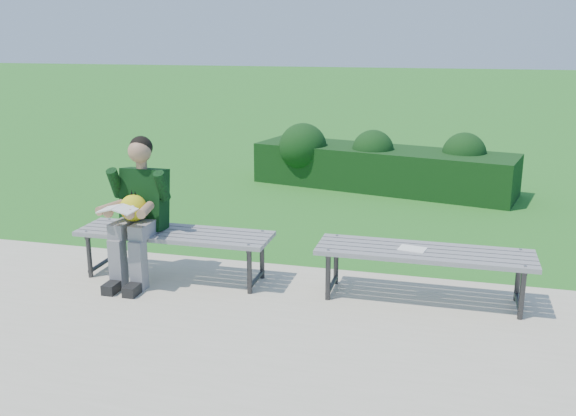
{
  "coord_description": "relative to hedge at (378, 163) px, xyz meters",
  "views": [
    {
      "loc": [
        1.36,
        -5.75,
        2.21
      ],
      "look_at": [
        -0.05,
        -0.32,
        0.69
      ],
      "focal_mm": 40.0,
      "sensor_mm": 36.0,
      "label": 1
    }
  ],
  "objects": [
    {
      "name": "ground",
      "position": [
        -0.31,
        -3.59,
        -0.38
      ],
      "size": [
        80.0,
        80.0,
        0.0
      ],
      "color": "#2A6816",
      "rests_on": "ground"
    },
    {
      "name": "walkway",
      "position": [
        -0.31,
        -5.34,
        -0.37
      ],
      "size": [
        30.0,
        3.5,
        0.02
      ],
      "color": "beige",
      "rests_on": "ground"
    },
    {
      "name": "hedge",
      "position": [
        0.0,
        0.0,
        0.0
      ],
      "size": [
        3.94,
        1.76,
        0.93
      ],
      "color": "#15360C",
      "rests_on": "ground"
    },
    {
      "name": "bench_left",
      "position": [
        -1.36,
        -4.17,
        0.04
      ],
      "size": [
        1.8,
        0.5,
        0.46
      ],
      "color": "gray",
      "rests_on": "walkway"
    },
    {
      "name": "bench_right",
      "position": [
        0.88,
        -4.14,
        0.04
      ],
      "size": [
        1.8,
        0.5,
        0.46
      ],
      "color": "gray",
      "rests_on": "walkway"
    },
    {
      "name": "seated_boy",
      "position": [
        -1.66,
        -4.27,
        0.34
      ],
      "size": [
        0.56,
        0.76,
        1.31
      ],
      "color": "slate",
      "rests_on": "walkway"
    },
    {
      "name": "paper_sheet",
      "position": [
        0.78,
        -4.14,
        0.1
      ],
      "size": [
        0.25,
        0.2,
        0.01
      ],
      "color": "white",
      "rests_on": "bench_right"
    }
  ]
}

